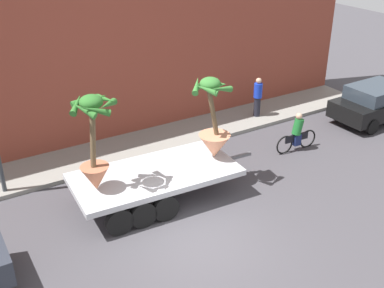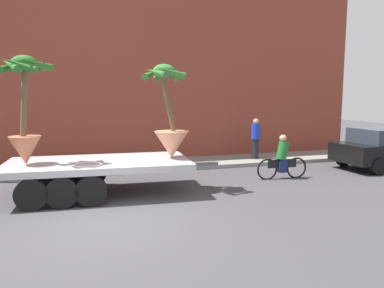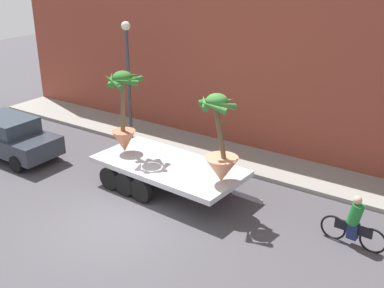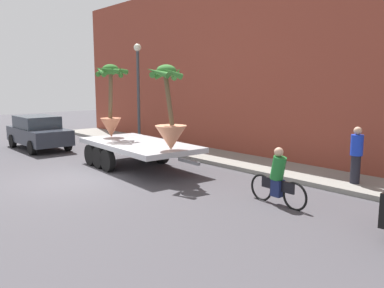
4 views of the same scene
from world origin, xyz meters
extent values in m
plane|color=#423F44|center=(0.00, 0.00, 0.00)|extent=(60.00, 60.00, 0.00)
cube|color=gray|center=(0.00, 6.10, 0.07)|extent=(24.00, 2.20, 0.15)
cube|color=brown|center=(0.00, 7.80, 3.86)|extent=(24.00, 1.20, 7.72)
cube|color=#B7BABF|center=(-0.02, 2.57, 0.89)|extent=(5.23, 2.75, 0.18)
cylinder|color=black|center=(-1.58, 3.82, 0.40)|extent=(0.81, 0.27, 0.80)
cylinder|color=black|center=(-1.71, 1.52, 0.40)|extent=(0.81, 0.27, 0.80)
cylinder|color=black|center=(-0.87, 3.77, 0.40)|extent=(0.81, 0.27, 0.80)
cylinder|color=black|center=(-1.00, 1.48, 0.40)|extent=(0.81, 0.27, 0.80)
cylinder|color=black|center=(-0.16, 3.73, 0.40)|extent=(0.81, 0.27, 0.80)
cylinder|color=black|center=(-0.29, 1.44, 0.40)|extent=(0.81, 0.27, 0.80)
cube|color=slate|center=(3.02, 2.40, 0.74)|extent=(1.00, 0.16, 0.10)
cone|color=tan|center=(2.08, 2.44, 1.38)|extent=(1.03, 1.03, 0.79)
cylinder|color=brown|center=(1.97, 2.44, 2.65)|extent=(0.50, 0.15, 1.74)
ellipsoid|color=#387A33|center=(1.87, 2.44, 3.52)|extent=(0.64, 0.64, 0.40)
cone|color=#387A33|center=(2.23, 2.38, 3.45)|extent=(0.32, 0.78, 0.43)
cone|color=#387A33|center=(2.00, 2.78, 3.44)|extent=(0.76, 0.46, 0.46)
cone|color=#387A33|center=(1.55, 2.70, 3.46)|extent=(0.68, 0.78, 0.44)
cone|color=#387A33|center=(1.58, 2.22, 3.47)|extent=(0.62, 0.72, 0.37)
cone|color=#387A33|center=(1.97, 2.01, 3.47)|extent=(0.93, 0.40, 0.41)
cone|color=#B26647|center=(-1.92, 2.54, 1.36)|extent=(0.83, 0.83, 0.77)
cylinder|color=brown|center=(-1.88, 2.54, 2.70)|extent=(0.31, 0.16, 1.92)
ellipsoid|color=#2D6B28|center=(-1.83, 2.54, 3.66)|extent=(0.64, 0.64, 0.40)
cone|color=#2D6B28|center=(-1.39, 2.61, 3.63)|extent=(0.34, 0.93, 0.34)
cone|color=#2D6B28|center=(-1.62, 2.87, 3.58)|extent=(0.77, 0.60, 0.49)
cone|color=#2D6B28|center=(-1.88, 2.93, 3.63)|extent=(0.81, 0.29, 0.34)
cone|color=#2D6B28|center=(-2.15, 2.78, 3.60)|extent=(0.64, 0.78, 0.45)
cone|color=#2D6B28|center=(-2.13, 2.32, 3.59)|extent=(0.62, 0.74, 0.45)
cone|color=#2D6B28|center=(-1.90, 2.14, 3.59)|extent=(0.86, 0.33, 0.48)
cone|color=#2D6B28|center=(-1.50, 2.23, 3.63)|extent=(0.79, 0.81, 0.36)
torus|color=black|center=(6.60, 2.78, 0.34)|extent=(0.74, 0.10, 0.74)
torus|color=black|center=(5.50, 2.84, 0.34)|extent=(0.74, 0.10, 0.74)
cube|color=black|center=(6.05, 2.81, 0.52)|extent=(1.04, 0.12, 0.28)
cylinder|color=#1E702D|center=(6.05, 2.81, 0.97)|extent=(0.46, 0.36, 0.65)
sphere|color=tan|center=(6.05, 2.81, 1.39)|extent=(0.24, 0.24, 0.24)
cube|color=navy|center=(6.05, 2.81, 0.44)|extent=(0.29, 0.26, 0.44)
cylinder|color=black|center=(9.59, 4.03, 0.32)|extent=(0.64, 0.21, 0.64)
cylinder|color=black|center=(9.63, 2.27, 0.32)|extent=(0.64, 0.21, 0.64)
cylinder|color=black|center=(6.61, 5.90, 0.57)|extent=(0.28, 0.28, 0.85)
cylinder|color=#1938C6|center=(6.61, 5.90, 1.31)|extent=(0.36, 0.36, 0.62)
sphere|color=tan|center=(6.61, 5.90, 1.74)|extent=(0.24, 0.24, 0.24)
camera|label=1|loc=(-5.67, -8.87, 8.33)|focal=44.65mm
camera|label=2|loc=(-0.49, -7.94, 2.80)|focal=33.98mm
camera|label=3|loc=(8.53, -8.71, 7.52)|focal=43.99mm
camera|label=4|loc=(12.01, -5.40, 3.13)|focal=36.81mm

